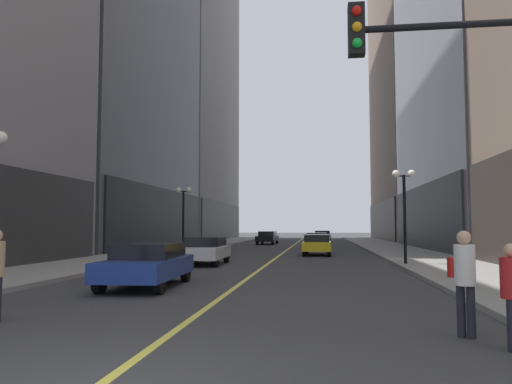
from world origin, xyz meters
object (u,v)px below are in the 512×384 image
car_blue (148,263)px  car_black (268,237)px  car_silver (323,236)px  street_lamp_left_far (183,205)px  car_grey (317,240)px  fire_hydrant_right (452,269)px  car_yellow (317,244)px  pedestrian_in_white_shirt (465,275)px  car_white (205,250)px  traffic_light_near_right (491,110)px  street_lamp_right_mid (404,195)px

car_blue → car_black: size_ratio=0.93×
car_silver → street_lamp_left_far: size_ratio=1.02×
car_black → car_grey: bearing=-63.8°
car_blue → car_silver: bearing=82.8°
street_lamp_left_far → fire_hydrant_right: (13.30, -14.22, -2.86)m
car_yellow → car_black: (-5.17, 18.51, 0.00)m
car_black → pedestrian_in_white_shirt: size_ratio=2.72×
car_blue → car_grey: same height
street_lamp_left_far → car_blue: bearing=-77.6°
car_white → street_lamp_left_far: street_lamp_left_far is taller
car_grey → car_yellow: bearing=-89.6°
car_grey → car_silver: 18.61m
car_white → fire_hydrant_right: (9.85, -6.02, -0.32)m
car_white → traffic_light_near_right: size_ratio=0.74×
car_black → pedestrian_in_white_shirt: pedestrian_in_white_shirt is taller
car_black → car_silver: bearing=55.5°
car_grey → street_lamp_right_mid: street_lamp_right_mid is taller
street_lamp_left_far → fire_hydrant_right: size_ratio=5.54×
car_yellow → car_black: 19.22m
car_black → traffic_light_near_right: 42.63m
car_white → car_black: same height
car_blue → traffic_light_near_right: (8.02, -6.11, 3.02)m
car_blue → car_yellow: 17.84m
car_yellow → fire_hydrant_right: (4.53, -14.38, -0.32)m
car_blue → car_white: 8.76m
car_yellow → street_lamp_right_mid: (4.03, -8.51, 2.54)m
car_black → street_lamp_right_mid: 28.66m
car_white → fire_hydrant_right: size_ratio=5.20×
car_white → street_lamp_left_far: (-3.45, 8.19, 2.54)m
car_grey → pedestrian_in_white_shirt: (2.64, -31.07, 0.32)m
car_black → car_silver: size_ratio=1.07×
car_black → fire_hydrant_right: bearing=-73.6°
car_grey → traffic_light_near_right: size_ratio=0.83×
car_silver → car_blue: bearing=-97.2°
pedestrian_in_white_shirt → street_lamp_right_mid: 14.66m
pedestrian_in_white_shirt → fire_hydrant_right: size_ratio=2.21×
traffic_light_near_right → car_yellow: bearing=97.3°
car_black → street_lamp_left_far: (-3.60, -18.68, 2.54)m
car_yellow → street_lamp_left_far: bearing=-178.9°
car_blue → traffic_light_near_right: traffic_light_near_right is taller
car_white → pedestrian_in_white_shirt: size_ratio=2.35×
car_yellow → pedestrian_in_white_shirt: (2.57, -22.93, 0.32)m
car_blue → street_lamp_right_mid: street_lamp_right_mid is taller
car_blue → street_lamp_right_mid: 12.75m
street_lamp_right_mid → fire_hydrant_right: bearing=-85.1°
car_yellow → car_blue: bearing=-106.4°
traffic_light_near_right → car_white: bearing=119.2°
car_grey → street_lamp_right_mid: 17.33m
car_silver → fire_hydrant_right: (4.04, -41.12, -0.32)m
car_white → traffic_light_near_right: (8.31, -14.87, 3.02)m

